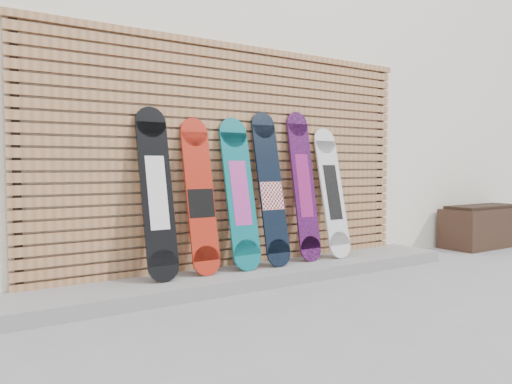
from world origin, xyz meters
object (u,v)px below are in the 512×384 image
planter_box (483,226)px  snowboard_2 (240,193)px  snowboard_1 (200,197)px  snowboard_5 (332,192)px  snowboard_0 (157,193)px  snowboard_3 (271,189)px  snowboard_4 (304,186)px

planter_box → snowboard_2: bearing=178.6°
snowboard_1 → snowboard_2: 0.42m
planter_box → snowboard_5: snowboard_5 is taller
snowboard_0 → snowboard_5: 2.01m
snowboard_1 → snowboard_2: (0.42, -0.01, 0.02)m
planter_box → snowboard_3: 3.52m
snowboard_2 → planter_box: bearing=-1.4°
snowboard_2 → snowboard_5: bearing=-0.0°
snowboard_2 → snowboard_5: 1.17m
snowboard_4 → snowboard_5: snowboard_4 is taller
snowboard_1 → snowboard_4: 1.21m
planter_box → snowboard_3: snowboard_3 is taller
planter_box → snowboard_0: 4.70m
snowboard_1 → snowboard_4: (1.21, 0.01, 0.07)m
snowboard_4 → snowboard_5: bearing=-3.0°
snowboard_0 → snowboard_1: bearing=1.3°
snowboard_4 → snowboard_5: (0.38, -0.02, -0.08)m
planter_box → snowboard_3: size_ratio=0.83×
planter_box → snowboard_0: snowboard_0 is taller
snowboard_0 → snowboard_3: (1.19, -0.01, -0.00)m
snowboard_0 → snowboard_3: 1.19m
snowboard_2 → snowboard_4: 0.79m
snowboard_0 → snowboard_4: bearing=0.6°
snowboard_2 → snowboard_4: snowboard_4 is taller
snowboard_4 → snowboard_2: bearing=-178.6°
snowboard_0 → snowboard_4: snowboard_4 is taller
snowboard_5 → planter_box: bearing=-2.0°
planter_box → snowboard_2: size_ratio=0.87×
planter_box → snowboard_1: snowboard_1 is taller
snowboard_3 → snowboard_4: 0.44m
snowboard_2 → snowboard_3: bearing=-1.3°
snowboard_3 → snowboard_4: size_ratio=0.98×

